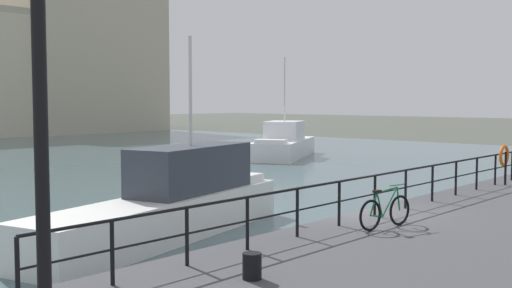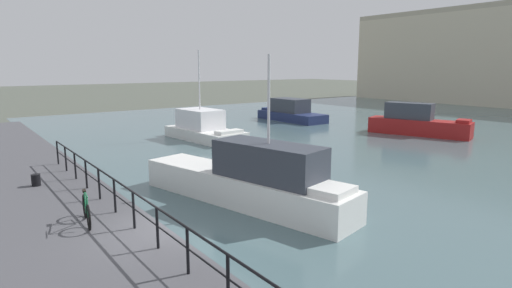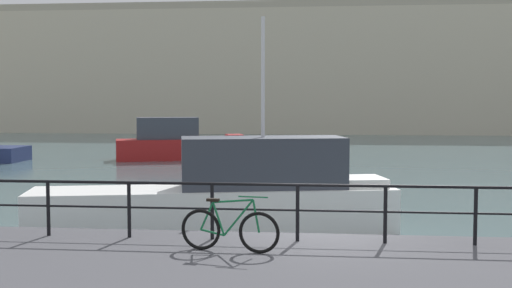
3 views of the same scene
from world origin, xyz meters
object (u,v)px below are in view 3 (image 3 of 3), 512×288
(moored_cabin_cruiser, at_px, (230,195))
(parked_bicycle, at_px, (229,229))
(moored_blue_motorboat, at_px, (178,144))
(harbor_building, at_px, (392,68))

(moored_cabin_cruiser, height_order, parked_bicycle, moored_cabin_cruiser)
(moored_blue_motorboat, xyz_separation_m, moored_cabin_cruiser, (6.08, -20.50, 0.04))
(harbor_building, xyz_separation_m, moored_cabin_cruiser, (-9.86, -55.10, -5.93))
(moored_blue_motorboat, bearing_deg, harbor_building, 47.47)
(moored_cabin_cruiser, bearing_deg, moored_blue_motorboat, 93.55)
(harbor_building, height_order, moored_cabin_cruiser, harbor_building)
(moored_blue_motorboat, xyz_separation_m, parked_bicycle, (6.98, -26.87, 0.40))
(harbor_building, height_order, parked_bicycle, harbor_building)
(moored_blue_motorboat, relative_size, moored_cabin_cruiser, 0.78)
(harbor_building, relative_size, moored_blue_motorboat, 9.79)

